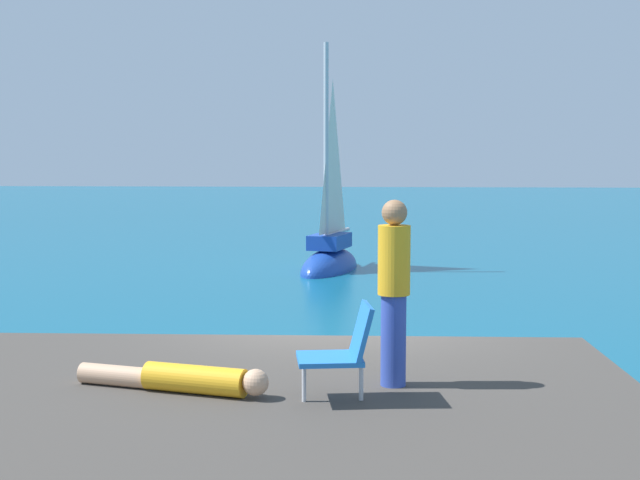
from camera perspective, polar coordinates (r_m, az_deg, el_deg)
The scene contains 8 objects.
ground_plane at distance 10.72m, azimuth 0.92°, elevation -10.96°, with size 160.00×160.00×0.00m, color #0F5675.
shore_ledge at distance 7.52m, azimuth -8.43°, elevation -14.01°, with size 7.75×4.77×1.06m, color #423D38.
boulder_seaward at distance 10.51m, azimuth -12.00°, elevation -11.41°, with size 1.29×1.03×0.71m, color #45373A.
boulder_inland at distance 9.85m, azimuth 3.66°, elevation -12.47°, with size 0.74×0.59×0.41m, color #3A4235.
sailboat_near at distance 23.09m, azimuth 0.66°, elevation -1.15°, with size 1.97×3.67×6.65m.
person_sunbather at distance 7.39m, azimuth -9.28°, elevation -9.15°, with size 1.73×0.60×0.25m.
person_standing at distance 7.38m, azimuth 4.97°, elevation -3.17°, with size 0.28×0.28×1.62m.
beach_chair at distance 6.97m, azimuth 1.60°, elevation -7.21°, with size 0.66×0.57×0.80m.
Camera 1 is at (0.59, -10.26, 3.04)m, focal length 47.81 mm.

